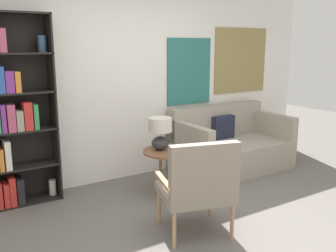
{
  "coord_description": "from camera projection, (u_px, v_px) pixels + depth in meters",
  "views": [
    {
      "loc": [
        -2.07,
        -2.46,
        1.78
      ],
      "look_at": [
        0.07,
        0.97,
        0.9
      ],
      "focal_mm": 40.0,
      "sensor_mm": 36.0,
      "label": 1
    }
  ],
  "objects": [
    {
      "name": "couch",
      "position": [
        229.0,
        146.0,
        5.47
      ],
      "size": [
        1.65,
        0.95,
        0.9
      ],
      "color": "#9E9384",
      "rests_on": "ground_plane"
    },
    {
      "name": "wall_back",
      "position": [
        124.0,
        78.0,
        4.91
      ],
      "size": [
        6.4,
        0.08,
        2.7
      ],
      "color": "white",
      "rests_on": "ground_plane"
    },
    {
      "name": "armchair",
      "position": [
        199.0,
        183.0,
        3.44
      ],
      "size": [
        0.78,
        0.76,
        0.94
      ],
      "color": "tan",
      "rests_on": "ground_plane"
    },
    {
      "name": "table_lamp",
      "position": [
        160.0,
        131.0,
        4.41
      ],
      "size": [
        0.28,
        0.28,
        0.39
      ],
      "color": "#2D2D33",
      "rests_on": "side_table"
    },
    {
      "name": "side_table",
      "position": [
        168.0,
        155.0,
        4.44
      ],
      "size": [
        0.59,
        0.59,
        0.55
      ],
      "color": "brown",
      "rests_on": "ground_plane"
    },
    {
      "name": "ground_plane",
      "position": [
        217.0,
        240.0,
        3.49
      ],
      "size": [
        14.0,
        14.0,
        0.0
      ],
      "primitive_type": "plane",
      "color": "#66605B"
    },
    {
      "name": "bookshelf",
      "position": [
        9.0,
        116.0,
        4.06
      ],
      "size": [
        0.8,
        0.3,
        2.12
      ],
      "color": "black",
      "rests_on": "ground_plane"
    }
  ]
}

